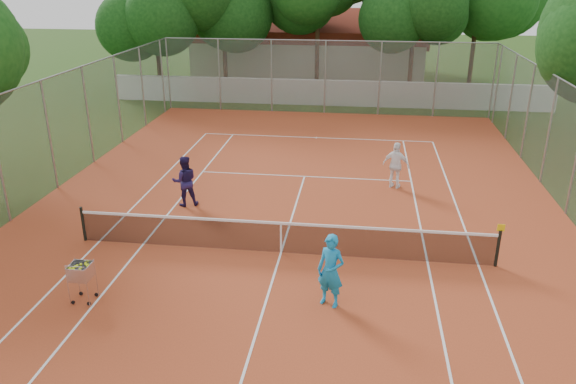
# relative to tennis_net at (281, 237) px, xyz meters

# --- Properties ---
(ground) EXTENTS (120.00, 120.00, 0.00)m
(ground) POSITION_rel_tennis_net_xyz_m (0.00, 0.00, -0.51)
(ground) COLOR #1F3B10
(ground) RESTS_ON ground
(court_pad) EXTENTS (18.00, 34.00, 0.02)m
(court_pad) POSITION_rel_tennis_net_xyz_m (0.00, 0.00, -0.50)
(court_pad) COLOR #AD4521
(court_pad) RESTS_ON ground
(court_lines) EXTENTS (10.98, 23.78, 0.01)m
(court_lines) POSITION_rel_tennis_net_xyz_m (0.00, 0.00, -0.49)
(court_lines) COLOR white
(court_lines) RESTS_ON court_pad
(tennis_net) EXTENTS (11.88, 0.10, 0.98)m
(tennis_net) POSITION_rel_tennis_net_xyz_m (0.00, 0.00, 0.00)
(tennis_net) COLOR black
(tennis_net) RESTS_ON court_pad
(perimeter_fence) EXTENTS (18.00, 34.00, 4.00)m
(perimeter_fence) POSITION_rel_tennis_net_xyz_m (0.00, 0.00, 1.49)
(perimeter_fence) COLOR slate
(perimeter_fence) RESTS_ON ground
(boundary_wall) EXTENTS (26.00, 0.30, 1.50)m
(boundary_wall) POSITION_rel_tennis_net_xyz_m (0.00, 19.00, 0.24)
(boundary_wall) COLOR silver
(boundary_wall) RESTS_ON ground
(clubhouse) EXTENTS (16.40, 9.00, 4.40)m
(clubhouse) POSITION_rel_tennis_net_xyz_m (-2.00, 29.00, 1.69)
(clubhouse) COLOR beige
(clubhouse) RESTS_ON ground
(tropical_trees) EXTENTS (29.00, 19.00, 10.00)m
(tropical_trees) POSITION_rel_tennis_net_xyz_m (0.00, 22.00, 4.49)
(tropical_trees) COLOR #0C330D
(tropical_trees) RESTS_ON ground
(player_near) EXTENTS (0.79, 0.66, 1.84)m
(player_near) POSITION_rel_tennis_net_xyz_m (1.55, -2.48, 0.43)
(player_near) COLOR #1788C6
(player_near) RESTS_ON court_pad
(player_far_left) EXTENTS (1.04, 0.94, 1.76)m
(player_far_left) POSITION_rel_tennis_net_xyz_m (-3.75, 3.03, 0.39)
(player_far_left) COLOR #221848
(player_far_left) RESTS_ON court_pad
(player_far_right) EXTENTS (1.10, 0.75, 1.73)m
(player_far_right) POSITION_rel_tennis_net_xyz_m (3.45, 5.68, 0.38)
(player_far_right) COLOR white
(player_far_right) RESTS_ON court_pad
(ball_hopper) EXTENTS (0.65, 0.65, 1.09)m
(ball_hopper) POSITION_rel_tennis_net_xyz_m (-4.42, -3.12, 0.06)
(ball_hopper) COLOR silver
(ball_hopper) RESTS_ON court_pad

